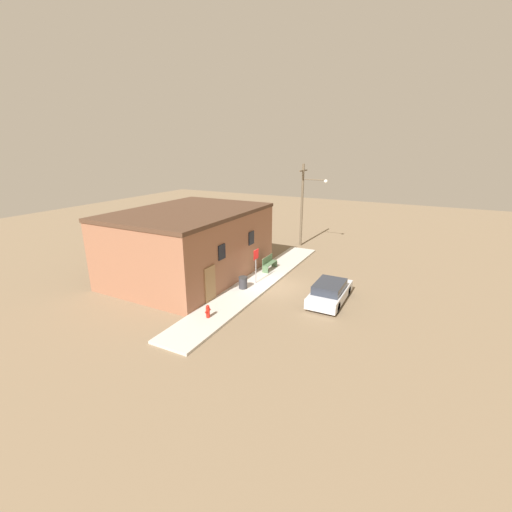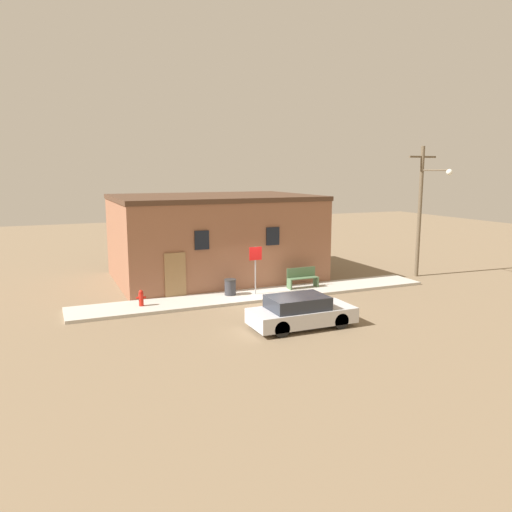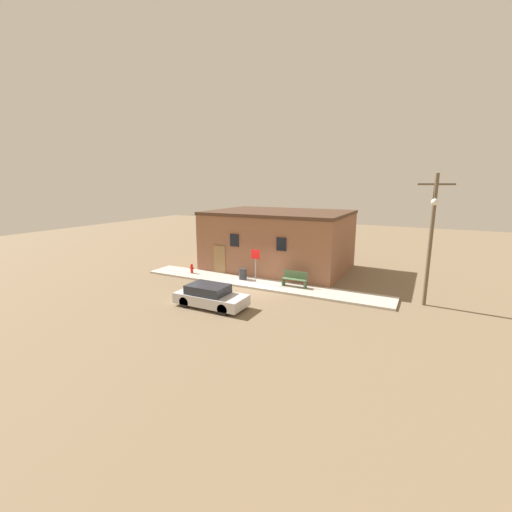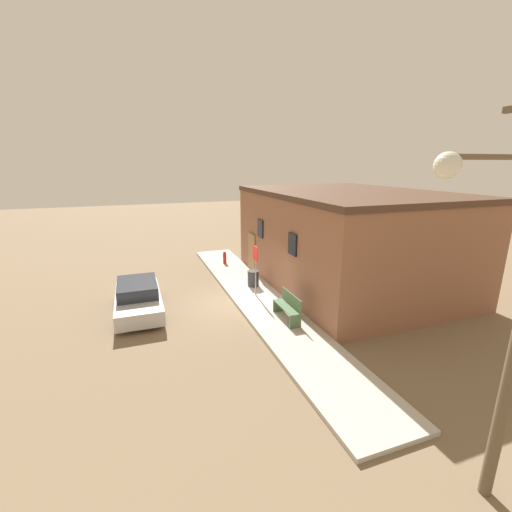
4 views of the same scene
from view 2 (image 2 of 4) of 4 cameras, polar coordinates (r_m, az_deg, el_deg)
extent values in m
plane|color=#7A664C|center=(22.96, 1.56, -5.25)|extent=(80.00, 80.00, 0.00)
cube|color=#BCB7AD|center=(23.92, 0.44, -4.47)|extent=(17.59, 2.22, 0.14)
cube|color=#8E5B42|center=(27.78, -4.88, 1.94)|extent=(10.52, 7.56, 4.38)
cube|color=#4C3323|center=(27.57, -4.95, 6.70)|extent=(10.62, 7.66, 0.24)
cube|color=black|center=(23.55, -6.21, 1.82)|extent=(0.70, 0.08, 0.90)
cube|color=black|center=(24.87, 1.93, 2.28)|extent=(0.70, 0.08, 0.90)
cube|color=#937047|center=(23.48, -9.21, -2.28)|extent=(1.00, 0.08, 2.20)
cylinder|color=red|center=(22.24, -12.99, -4.87)|extent=(0.20, 0.20, 0.57)
sphere|color=red|center=(22.16, -13.02, -4.03)|extent=(0.18, 0.18, 0.18)
cylinder|color=red|center=(22.20, -13.39, -4.69)|extent=(0.11, 0.09, 0.09)
cylinder|color=red|center=(22.25, -12.60, -4.62)|extent=(0.11, 0.09, 0.09)
cylinder|color=gray|center=(23.56, -0.07, -1.68)|extent=(0.06, 0.06, 2.27)
cube|color=red|center=(23.40, -0.05, 0.28)|extent=(0.63, 0.02, 0.63)
cube|color=#4C6B47|center=(24.79, 3.83, -3.25)|extent=(0.08, 0.44, 0.48)
cube|color=#4C6B47|center=(25.51, 6.87, -2.93)|extent=(0.08, 0.44, 0.48)
cube|color=#4C6B47|center=(25.09, 5.38, -2.52)|extent=(1.60, 0.44, 0.04)
cube|color=#4C6B47|center=(25.20, 5.18, -1.85)|extent=(1.60, 0.04, 0.48)
cylinder|color=#333338|center=(23.58, -2.96, -3.64)|extent=(0.53, 0.53, 0.70)
cylinder|color=#2D2D2D|center=(23.49, -2.97, -2.74)|extent=(0.56, 0.56, 0.06)
cylinder|color=brown|center=(29.44, 18.19, 4.75)|extent=(0.21, 0.21, 7.27)
cylinder|color=brown|center=(28.60, 19.80, 9.21)|extent=(0.08, 2.04, 0.08)
sphere|color=silver|center=(27.86, 21.23, 8.92)|extent=(0.32, 0.32, 0.32)
cube|color=brown|center=(29.36, 18.51, 10.70)|extent=(1.80, 0.10, 0.10)
cylinder|color=black|center=(20.59, 7.31, -6.20)|extent=(0.61, 0.20, 0.61)
cylinder|color=black|center=(19.34, 9.64, -7.31)|extent=(0.61, 0.20, 0.61)
cylinder|color=black|center=(19.48, 0.91, -7.05)|extent=(0.61, 0.20, 0.61)
cylinder|color=black|center=(18.15, 2.92, -8.32)|extent=(0.61, 0.20, 0.61)
cube|color=silver|center=(19.31, 5.26, -6.77)|extent=(4.03, 1.73, 0.58)
cube|color=#282D38|center=(19.07, 4.75, -5.30)|extent=(2.22, 1.53, 0.49)
camera|label=1|loc=(15.15, -64.05, 14.68)|focal=24.00mm
camera|label=3|loc=(19.45, 63.54, 6.76)|focal=24.00mm
camera|label=4|loc=(27.92, 31.30, 8.23)|focal=24.00mm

